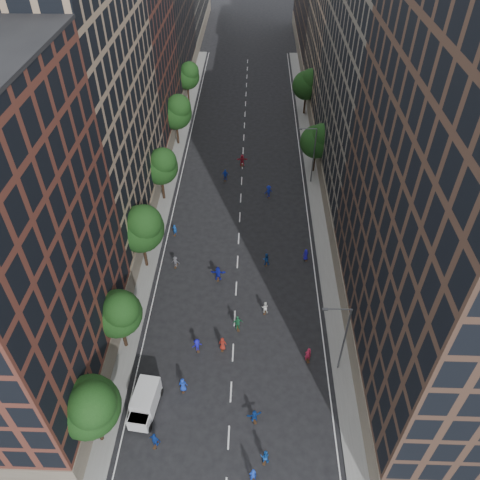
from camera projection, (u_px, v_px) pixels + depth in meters
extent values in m
plane|color=black|center=(241.00, 200.00, 68.23)|extent=(240.00, 240.00, 0.00)
cube|color=slate|center=(167.00, 170.00, 74.10)|extent=(4.00, 105.00, 0.15)
cube|color=slate|center=(318.00, 173.00, 73.53)|extent=(4.00, 105.00, 0.15)
cube|color=#957B62|center=(74.00, 104.00, 53.70)|extent=(14.00, 26.00, 34.00)
cube|color=#572B21|center=(123.00, 57.00, 72.95)|extent=(14.00, 20.00, 28.00)
cube|color=#302420|center=(148.00, 1.00, 89.65)|extent=(14.00, 28.00, 32.00)
cube|color=#442F24|center=(470.00, 209.00, 37.14)|extent=(14.00, 30.00, 36.00)
cube|color=#605A4F|center=(390.00, 81.00, 59.90)|extent=(14.00, 28.00, 33.00)
cube|color=#957B62|center=(358.00, 11.00, 79.51)|extent=(14.00, 26.00, 35.00)
cylinder|color=black|center=(98.00, 428.00, 40.16)|extent=(0.36, 0.36, 3.96)
sphere|color=black|center=(89.00, 407.00, 37.79)|extent=(5.20, 5.20, 5.20)
sphere|color=black|center=(92.00, 405.00, 36.52)|extent=(3.90, 3.90, 3.90)
cylinder|color=black|center=(124.00, 335.00, 47.76)|extent=(0.36, 0.36, 3.70)
sphere|color=black|center=(118.00, 314.00, 45.54)|extent=(4.80, 4.80, 4.80)
sphere|color=black|center=(121.00, 310.00, 44.37)|extent=(3.60, 3.60, 3.60)
cylinder|color=black|center=(145.00, 253.00, 56.59)|extent=(0.36, 0.36, 4.22)
sphere|color=black|center=(140.00, 229.00, 54.06)|extent=(5.60, 5.60, 5.60)
sphere|color=black|center=(144.00, 223.00, 52.70)|extent=(4.20, 4.20, 4.20)
cylinder|color=black|center=(163.00, 188.00, 67.22)|extent=(0.36, 0.36, 3.87)
sphere|color=black|center=(160.00, 167.00, 64.89)|extent=(5.00, 5.00, 5.00)
sphere|color=black|center=(163.00, 161.00, 63.68)|extent=(3.75, 3.75, 3.75)
cylinder|color=black|center=(178.00, 133.00, 79.17)|extent=(0.36, 0.36, 4.05)
sphere|color=black|center=(176.00, 113.00, 76.74)|extent=(5.40, 5.40, 5.40)
sphere|color=black|center=(178.00, 107.00, 75.43)|extent=(4.05, 4.05, 4.05)
cylinder|color=black|center=(188.00, 94.00, 91.27)|extent=(0.36, 0.36, 3.78)
sphere|color=black|center=(187.00, 77.00, 89.00)|extent=(4.80, 4.80, 4.80)
sphere|color=black|center=(189.00, 71.00, 87.84)|extent=(3.60, 3.60, 3.60)
cylinder|color=black|center=(314.00, 161.00, 72.74)|extent=(0.36, 0.36, 3.74)
sphere|color=black|center=(316.00, 142.00, 70.50)|extent=(5.00, 5.00, 5.00)
sphere|color=black|center=(322.00, 136.00, 69.28)|extent=(3.75, 3.75, 3.75)
cylinder|color=black|center=(305.00, 104.00, 87.69)|extent=(0.36, 0.36, 3.96)
sphere|color=black|center=(307.00, 85.00, 85.31)|extent=(5.20, 5.20, 5.20)
sphere|color=black|center=(311.00, 80.00, 84.05)|extent=(3.90, 3.90, 3.90)
cylinder|color=#595B60|center=(344.00, 341.00, 43.99)|extent=(0.18, 0.18, 9.00)
cylinder|color=#595B60|center=(338.00, 309.00, 41.05)|extent=(2.40, 0.12, 0.12)
cube|color=#595B60|center=(325.00, 309.00, 41.11)|extent=(0.50, 0.22, 0.15)
cylinder|color=#595B60|center=(314.00, 157.00, 68.77)|extent=(0.18, 0.18, 9.00)
cylinder|color=#595B60|center=(308.00, 129.00, 65.83)|extent=(2.40, 0.12, 0.12)
cube|color=#595B60|center=(301.00, 129.00, 65.89)|extent=(0.50, 0.22, 0.15)
cube|color=silver|center=(146.00, 398.00, 43.02)|extent=(2.37, 3.59, 2.06)
cube|color=silver|center=(140.00, 421.00, 41.74)|extent=(2.04, 1.72, 1.31)
cube|color=black|center=(139.00, 417.00, 41.34)|extent=(1.82, 1.42, 0.09)
cylinder|color=black|center=(130.00, 425.00, 42.05)|extent=(0.32, 0.73, 0.71)
cylinder|color=black|center=(150.00, 428.00, 41.84)|extent=(0.32, 0.73, 0.71)
cylinder|color=black|center=(142.00, 389.00, 44.76)|extent=(0.32, 0.73, 0.71)
cylinder|color=black|center=(161.00, 392.00, 44.54)|extent=(0.32, 0.73, 0.71)
imported|color=#1533AC|center=(183.00, 385.00, 44.58)|extent=(0.84, 0.56, 1.68)
imported|color=#1637B5|center=(253.00, 475.00, 38.32)|extent=(0.74, 0.59, 1.76)
imported|color=#1449A4|center=(265.00, 456.00, 39.52)|extent=(0.88, 0.74, 1.62)
imported|color=#1514A8|center=(197.00, 345.00, 48.06)|extent=(1.19, 0.95, 1.61)
imported|color=navy|center=(155.00, 440.00, 40.46)|extent=(1.17, 0.79, 1.84)
imported|color=#123B94|center=(254.00, 416.00, 42.30)|extent=(1.46, 0.84, 1.50)
imported|color=maroon|center=(223.00, 344.00, 48.15)|extent=(0.83, 0.57, 1.64)
imported|color=#A81C37|center=(308.00, 355.00, 47.04)|extent=(0.78, 0.62, 1.88)
imported|color=white|center=(265.00, 308.00, 51.86)|extent=(0.83, 0.68, 1.58)
imported|color=#49484E|center=(175.00, 262.00, 57.37)|extent=(1.07, 0.72, 1.54)
imported|color=#216E41|center=(238.00, 323.00, 49.99)|extent=(1.22, 0.72, 1.94)
imported|color=#141DA7|center=(218.00, 274.00, 55.56)|extent=(1.82, 0.63, 1.94)
imported|color=#19139D|center=(306.00, 255.00, 58.30)|extent=(0.89, 0.72, 1.57)
imported|color=#124095|center=(175.00, 230.00, 61.92)|extent=(0.64, 0.49, 1.58)
imported|color=#13429D|center=(266.00, 259.00, 57.58)|extent=(0.86, 0.69, 1.71)
imported|color=navy|center=(269.00, 192.00, 68.21)|extent=(1.40, 1.12, 1.89)
imported|color=#173ABB|center=(225.00, 175.00, 71.50)|extent=(1.13, 0.59, 1.85)
imported|color=#AE1D2E|center=(242.00, 161.00, 74.60)|extent=(1.80, 0.66, 1.91)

